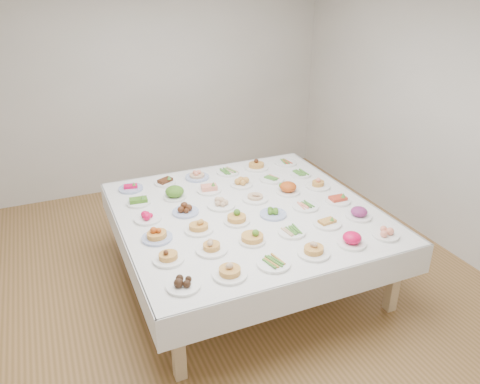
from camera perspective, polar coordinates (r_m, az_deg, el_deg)
name	(u,v)px	position (r m, az deg, el deg)	size (l,w,h in m)	color
room_envelope	(215,97)	(4.10, -3.06, 11.44)	(5.02, 5.02, 2.81)	olive
display_table	(246,216)	(4.49, 0.76, -2.97)	(2.38, 2.38, 0.75)	white
dish_0	(183,282)	(3.44, -6.93, -10.84)	(0.25, 0.25, 0.10)	white
dish_1	(230,268)	(3.52, -1.26, -9.21)	(0.26, 0.26, 0.15)	white
dish_2	(274,262)	(3.67, 4.12, -8.48)	(0.27, 0.26, 0.06)	white
dish_3	(314,247)	(3.81, 9.00, -6.63)	(0.26, 0.26, 0.15)	white
dish_4	(352,238)	(4.00, 13.50, -5.44)	(0.24, 0.24, 0.14)	white
dish_5	(386,232)	(4.20, 17.37, -4.67)	(0.23, 0.23, 0.10)	white
dish_6	(168,255)	(3.74, -8.75, -7.60)	(0.24, 0.24, 0.12)	white
dish_7	(212,244)	(3.81, -3.49, -6.34)	(0.26, 0.26, 0.14)	white
dish_8	(252,235)	(3.93, 1.51, -5.21)	(0.24, 0.23, 0.15)	white
dish_9	(292,231)	(4.09, 6.34, -4.78)	(0.24, 0.24, 0.05)	white
dish_10	(327,221)	(4.27, 10.58, -3.45)	(0.25, 0.25, 0.10)	white
dish_11	(359,212)	(4.45, 14.31, -2.34)	(0.24, 0.24, 0.13)	white
dish_12	(157,232)	(4.02, -10.14, -4.81)	(0.26, 0.26, 0.15)	#4C66B2
dish_13	(199,224)	(4.10, -5.07, -3.94)	(0.25, 0.25, 0.14)	white
dish_14	(237,215)	(4.22, -0.41, -2.84)	(0.24, 0.24, 0.15)	white
dish_15	(273,212)	(4.36, 4.07, -2.44)	(0.25, 0.25, 0.09)	#4C66B2
dish_16	(305,206)	(4.54, 7.97, -1.67)	(0.25, 0.25, 0.05)	white
dish_17	(338,197)	(4.70, 11.87, -0.60)	(0.25, 0.25, 0.12)	white
dish_18	(147,216)	(4.36, -11.22, -2.85)	(0.25, 0.25, 0.10)	white
dish_19	(185,209)	(4.42, -6.68, -2.03)	(0.24, 0.24, 0.11)	#4C66B2
dish_20	(221,202)	(4.51, -2.33, -1.23)	(0.27, 0.27, 0.11)	white
dish_21	(255,195)	(4.64, 1.87, -0.34)	(0.26, 0.26, 0.13)	white
dish_22	(288,186)	(4.80, 5.89, 0.73)	(0.24, 0.24, 0.16)	white
dish_23	(318,182)	(4.98, 9.50, 1.17)	(0.25, 0.25, 0.13)	white
dish_24	(138,200)	(4.67, -12.28, -0.93)	(0.23, 0.23, 0.11)	white
dish_25	(175,192)	(4.72, -7.97, -0.03)	(0.24, 0.24, 0.13)	white
dish_26	(209,187)	(4.83, -3.79, 0.58)	(0.25, 0.25, 0.11)	white
dish_27	(241,181)	(4.95, 0.18, 1.29)	(0.23, 0.23, 0.11)	white
dish_28	(272,178)	(5.10, 3.89, 1.69)	(0.26, 0.26, 0.06)	white
dish_29	(300,173)	(5.26, 7.38, 2.30)	(0.23, 0.23, 0.06)	white
dish_30	(131,186)	(4.99, -13.19, 0.68)	(0.25, 0.25, 0.10)	#4C66B2
dish_31	(165,180)	(5.06, -9.11, 1.44)	(0.22, 0.22, 0.10)	white
dish_32	(197,173)	(5.14, -5.27, 2.35)	(0.26, 0.26, 0.14)	#4C66B2
dish_33	(228,171)	(5.27, -1.49, 2.56)	(0.25, 0.25, 0.06)	white
dish_34	(256,163)	(5.38, 2.01, 3.56)	(0.27, 0.27, 0.15)	white
dish_35	(286,162)	(5.56, 5.57, 3.65)	(0.26, 0.26, 0.05)	white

